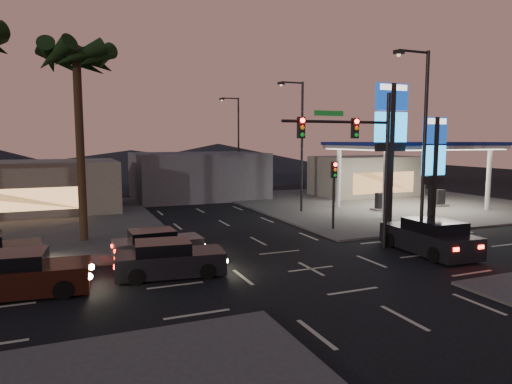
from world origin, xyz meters
name	(u,v)px	position (x,y,z in m)	size (l,w,h in m)	color
ground	(311,269)	(0.00, 0.00, 0.00)	(140.00, 140.00, 0.00)	black
corner_lot_ne	(380,203)	(16.00, 16.00, 0.06)	(24.00, 24.00, 0.12)	#47443F
gas_station	(413,147)	(16.00, 12.00, 5.08)	(12.20, 8.20, 5.47)	silver
convenience_store	(365,176)	(18.00, 21.00, 2.00)	(10.00, 6.00, 4.00)	#726B5B
pylon_sign_tall	(391,127)	(8.50, 5.50, 6.39)	(2.20, 0.35, 9.00)	black
pylon_sign_short	(434,156)	(11.00, 4.50, 4.66)	(1.60, 0.35, 7.00)	black
traffic_signal_mast	(359,148)	(3.76, 1.99, 5.23)	(6.10, 0.39, 8.00)	black
pedestal_signal	(334,184)	(5.50, 6.98, 2.92)	(0.32, 0.39, 4.30)	black
streetlight_near	(422,138)	(6.79, 1.00, 5.72)	(2.14, 0.25, 10.00)	black
streetlight_mid	(300,139)	(6.79, 14.00, 5.72)	(2.14, 0.25, 10.00)	black
streetlight_far	(237,139)	(6.79, 28.00, 5.72)	(2.14, 0.25, 10.00)	black
palm_a	(77,68)	(-9.00, 9.50, 9.43)	(4.41, 4.41, 10.86)	black
building_far_west	(7,188)	(-14.00, 22.00, 2.00)	(16.00, 8.00, 4.00)	#726B5B
building_far_mid	(198,175)	(2.00, 26.00, 2.20)	(12.00, 9.00, 4.40)	#4C4C51
hill_right	(218,158)	(15.00, 60.00, 2.50)	(50.00, 50.00, 5.00)	black
hill_center	(131,162)	(0.00, 60.00, 2.00)	(60.00, 60.00, 4.00)	black
car_lane_a_front	(169,260)	(-5.96, 1.38, 0.69)	(4.69, 2.35, 1.48)	black
car_lane_a_mid	(19,275)	(-11.50, 1.09, 0.74)	(5.04, 2.46, 1.60)	black
car_lane_b_front	(157,245)	(-5.89, 4.46, 0.64)	(4.30, 1.92, 1.38)	#565658
suv_station	(430,237)	(6.85, 0.20, 0.80)	(2.49, 5.31, 1.73)	black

